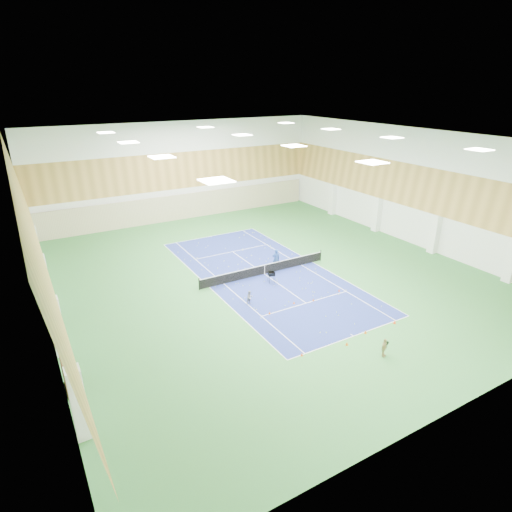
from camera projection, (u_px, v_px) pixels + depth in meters
The scene contains 22 objects.
ground at pixel (265, 274), 38.97m from camera, with size 40.00×40.00×0.00m, color #307234.
room_shell at pixel (265, 211), 36.71m from camera, with size 36.00×40.00×12.00m, color white, non-canonical shape.
wood_cladding at pixel (265, 188), 35.95m from camera, with size 36.00×40.00×8.00m, color #BD9046, non-canonical shape.
ceiling_light_grid at pixel (266, 140), 34.47m from camera, with size 21.40×25.40×0.06m, color white, non-canonical shape.
court_surface at pixel (265, 274), 38.97m from camera, with size 10.97×23.77×0.01m, color navy.
tennis_balls_scatter at pixel (265, 274), 38.95m from camera, with size 10.57×22.77×0.07m, color #B8DA25, non-canonical shape.
tennis_net at pixel (265, 269), 38.76m from camera, with size 12.80×0.10×1.10m, color black, non-canonical shape.
back_curtain at pixel (184, 207), 54.20m from camera, with size 35.40×0.16×3.20m, color #C6B793.
door_left_a at pixel (64, 375), 23.84m from camera, with size 0.08×1.80×2.20m, color #593319.
door_left_b at pixel (48, 313), 30.26m from camera, with size 0.08×1.80×2.20m, color #593319.
coach at pixel (276, 259), 39.83m from camera, with size 0.71×0.46×1.94m, color #204495.
child_court at pixel (250, 298), 33.53m from camera, with size 0.55×0.43×1.13m, color gray.
child_apron at pixel (384, 348), 27.08m from camera, with size 0.75×0.31×1.28m, color tan.
ball_cart at pixel (271, 277), 37.20m from camera, with size 0.58×0.58×1.00m, color black, non-canonical shape.
cone_svc_a at pixel (270, 313), 32.24m from camera, with size 0.19×0.19×0.20m, color #E15A0B.
cone_svc_b at pixel (294, 303), 33.74m from camera, with size 0.18×0.18×0.19m, color #F75A0D.
cone_svc_c at pixel (313, 300), 34.17m from camera, with size 0.18×0.18×0.19m, color #D8490B.
cone_svc_d at pixel (339, 290), 35.71m from camera, with size 0.18×0.18×0.20m, color #D93D0B.
cone_base_a at pixel (302, 354), 27.32m from camera, with size 0.18×0.18×0.20m, color #EB510C.
cone_base_b at pixel (347, 344), 28.42m from camera, with size 0.21×0.21×0.23m, color #D65B0B.
cone_base_c at pixel (366, 332), 29.76m from camera, with size 0.21×0.21×0.23m, color orange.
cone_base_d at pixel (395, 322), 30.97m from camera, with size 0.23×0.23×0.25m, color #EC3C0C.
Camera 1 is at (-18.41, -30.32, 16.25)m, focal length 30.00 mm.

